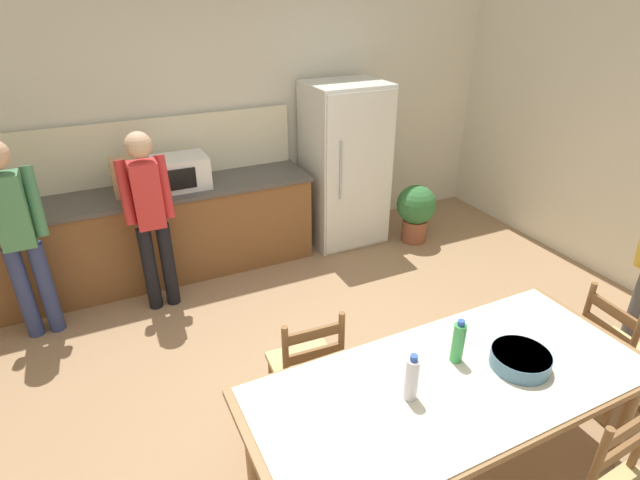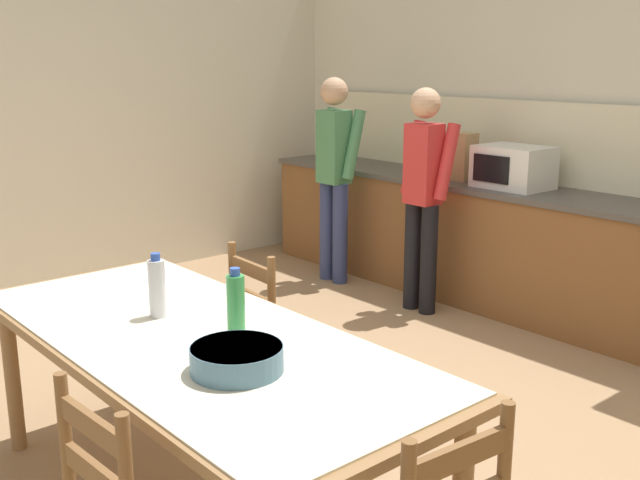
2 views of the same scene
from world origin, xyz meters
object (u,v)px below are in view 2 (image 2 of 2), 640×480
at_px(chair_side_far_left, 275,334).
at_px(bottle_off_centre, 236,305).
at_px(person_at_sink, 335,169).
at_px(microwave, 513,167).
at_px(paper_bag, 459,156).
at_px(serving_bowl, 237,357).
at_px(bottle_near_centre, 157,287).
at_px(person_at_counter, 424,189).
at_px(dining_table, 195,352).

bearing_deg(chair_side_far_left, bottle_off_centre, 137.16).
height_order(bottle_off_centre, person_at_sink, person_at_sink).
distance_m(microwave, paper_bag, 0.49).
distance_m(paper_bag, bottle_off_centre, 3.27).
relative_size(paper_bag, serving_bowl, 1.12).
xyz_separation_m(serving_bowl, chair_side_far_left, (-0.91, 0.84, -0.39)).
bearing_deg(bottle_off_centre, paper_bag, 114.63).
distance_m(microwave, person_at_sink, 1.46).
height_order(microwave, person_at_sink, person_at_sink).
bearing_deg(bottle_near_centre, chair_side_far_left, 106.84).
height_order(bottle_near_centre, person_at_sink, person_at_sink).
xyz_separation_m(person_at_sink, person_at_counter, (0.98, -0.02, -0.03)).
distance_m(chair_side_far_left, person_at_sink, 2.49).
height_order(dining_table, bottle_off_centre, bottle_off_centre).
height_order(bottle_off_centre, chair_side_far_left, bottle_off_centre).
bearing_deg(chair_side_far_left, dining_table, 126.93).
xyz_separation_m(bottle_off_centre, chair_side_far_left, (-0.62, 0.65, -0.46)).
distance_m(serving_bowl, chair_side_far_left, 1.29).
distance_m(bottle_near_centre, person_at_sink, 3.19).
bearing_deg(person_at_counter, paper_bag, 11.68).
relative_size(microwave, serving_bowl, 1.56).
xyz_separation_m(microwave, person_at_sink, (-1.36, -0.50, -0.12)).
relative_size(bottle_off_centre, chair_side_far_left, 0.30).
relative_size(paper_bag, bottle_off_centre, 1.33).
bearing_deg(person_at_counter, bottle_off_centre, -152.94).
bearing_deg(microwave, person_at_sink, -159.90).
relative_size(bottle_off_centre, person_at_sink, 0.16).
relative_size(paper_bag, bottle_near_centre, 1.33).
distance_m(bottle_off_centre, person_at_counter, 2.76).
xyz_separation_m(dining_table, person_at_sink, (-2.13, 2.60, 0.23)).
bearing_deg(bottle_off_centre, person_at_sink, 132.06).
bearing_deg(dining_table, bottle_near_centre, -179.54).
bearing_deg(serving_bowl, bottle_near_centre, 174.36).
bearing_deg(paper_bag, microwave, 0.90).
xyz_separation_m(bottle_near_centre, chair_side_far_left, (-0.23, 0.77, -0.46)).
bearing_deg(serving_bowl, microwave, 110.06).
bearing_deg(bottle_near_centre, serving_bowl, -5.64).
bearing_deg(paper_bag, bottle_off_centre, -65.37).
xyz_separation_m(bottle_near_centre, person_at_counter, (-0.86, 2.58, 0.01)).
bearing_deg(chair_side_far_left, microwave, -80.72).
distance_m(paper_bag, person_at_counter, 0.55).
height_order(dining_table, serving_bowl, serving_bowl).
bearing_deg(chair_side_far_left, serving_bowl, 140.47).
distance_m(microwave, person_at_counter, 0.66).
bearing_deg(microwave, chair_side_far_left, -83.87).
bearing_deg(chair_side_far_left, bottle_near_centre, 110.00).
bearing_deg(person_at_counter, dining_table, -156.06).
bearing_deg(dining_table, bottle_off_centre, 47.37).
height_order(paper_bag, person_at_sink, person_at_sink).
relative_size(dining_table, bottle_off_centre, 8.34).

